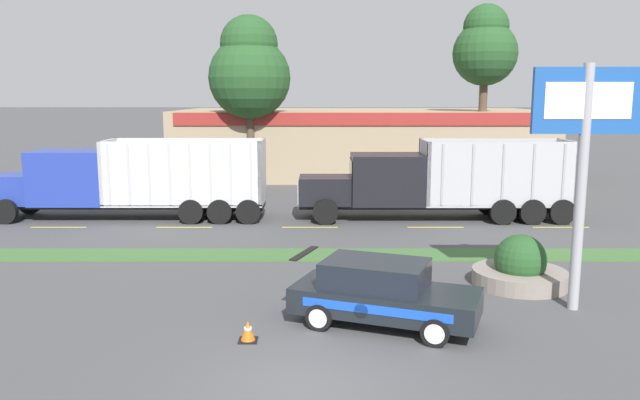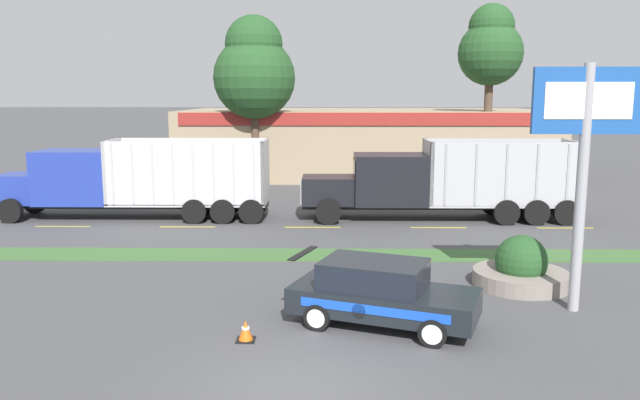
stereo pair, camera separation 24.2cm
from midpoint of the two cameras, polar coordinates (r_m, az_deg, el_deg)
ground_plane at (r=12.60m, az=-1.64°, el=-16.77°), size 600.00×600.00×0.00m
grass_verge at (r=22.08m, az=-0.54°, el=-5.04°), size 120.00×1.63×0.06m
centre_line_2 at (r=29.08m, az=-22.24°, el=-2.26°), size 2.40×0.14×0.01m
centre_line_3 at (r=27.42m, az=-11.79°, el=-2.42°), size 2.40×0.14×0.01m
centre_line_4 at (r=26.77m, az=-0.42°, el=-2.50°), size 2.40×0.14×0.01m
centre_line_5 at (r=27.20m, az=11.03°, el=-2.49°), size 2.40×0.14×0.01m
centre_line_6 at (r=28.66m, az=21.73°, el=-2.39°), size 2.40×0.14×0.01m
dump_truck_lead at (r=30.04m, az=-18.40°, el=1.56°), size 12.29×2.68×3.62m
dump_truck_mid at (r=28.57m, az=9.21°, el=1.42°), size 12.20×2.72×3.62m
rally_car at (r=15.47m, az=6.00°, el=-8.40°), size 4.87×3.35×1.64m
store_sign_post at (r=17.16m, az=23.44°, el=5.34°), size 2.74×0.28×6.38m
stone_planter at (r=19.50m, az=18.23°, el=-6.06°), size 2.78×2.78×1.54m
traffic_cone at (r=14.74m, az=-6.34°, el=-11.80°), size 0.43×0.43×0.48m
store_building_backdrop at (r=45.30m, az=4.19°, el=5.34°), size 25.18×12.10×4.59m
tree_behind_left at (r=39.34m, az=-5.86°, el=11.75°), size 5.05×5.05×10.45m
tree_behind_centre at (r=41.14m, az=15.50°, el=13.23°), size 4.00×4.00×11.19m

